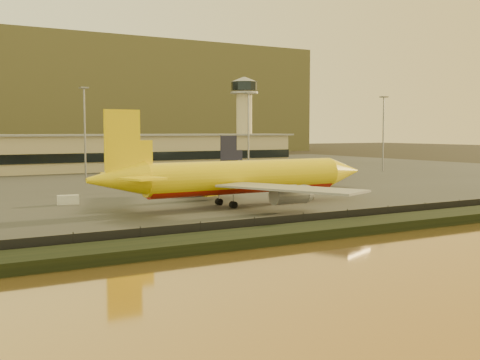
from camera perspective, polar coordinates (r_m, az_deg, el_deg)
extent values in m
plane|color=black|center=(98.58, 4.34, -3.48)|extent=(900.00, 900.00, 0.00)
cube|color=black|center=(85.21, 10.87, -4.36)|extent=(320.00, 7.00, 1.40)
cube|color=#2D2D2D|center=(184.35, -12.70, 0.26)|extent=(320.00, 220.00, 0.20)
cube|color=black|center=(88.13, 9.16, -3.64)|extent=(300.00, 0.05, 2.20)
cube|color=tan|center=(212.76, -15.18, 2.43)|extent=(160.00, 22.00, 12.00)
cube|color=black|center=(202.02, -14.34, 2.06)|extent=(160.00, 0.60, 3.00)
cube|color=gray|center=(212.62, -15.22, 4.13)|extent=(164.00, 24.00, 0.60)
cylinder|color=tan|center=(245.73, 0.40, 4.98)|extent=(6.40, 6.40, 30.00)
cylinder|color=black|center=(246.38, 0.41, 8.88)|extent=(10.40, 10.40, 3.50)
cone|color=gray|center=(246.60, 0.41, 9.51)|extent=(11.20, 11.20, 2.00)
cylinder|color=gray|center=(246.21, 0.40, 8.28)|extent=(11.20, 11.20, 0.80)
cylinder|color=slate|center=(166.58, -14.49, 4.10)|extent=(0.50, 0.50, 25.00)
cube|color=slate|center=(166.97, -14.58, 8.46)|extent=(2.20, 2.20, 0.40)
cylinder|color=slate|center=(184.85, 0.80, 4.29)|extent=(0.50, 0.50, 25.00)
cube|color=slate|center=(185.19, 0.81, 8.23)|extent=(2.20, 2.20, 0.40)
cylinder|color=slate|center=(210.62, 13.43, 4.22)|extent=(0.50, 0.50, 25.00)
cube|color=slate|center=(210.92, 13.49, 7.67)|extent=(2.20, 2.20, 0.40)
cube|color=brown|center=(445.22, -11.30, 7.31)|extent=(220.00, 160.00, 70.00)
cylinder|color=yellow|center=(111.00, 0.50, 0.39)|extent=(39.90, 6.72, 5.74)
cylinder|color=#A81809|center=(111.08, 0.50, -0.13)|extent=(38.77, 5.42, 4.48)
cone|color=yellow|center=(125.26, 9.74, 0.81)|extent=(7.87, 5.93, 5.74)
cone|color=yellow|center=(99.99, -11.64, 0.07)|extent=(10.08, 5.99, 5.74)
cube|color=yellow|center=(100.07, -11.10, 3.70)|extent=(6.09, 0.61, 10.05)
cube|color=yellow|center=(106.09, -11.59, 0.56)|extent=(6.85, 6.81, 0.34)
cube|color=yellow|center=(95.42, -9.21, 0.14)|extent=(7.02, 6.98, 0.34)
cube|color=gray|center=(123.73, -3.71, 0.36)|extent=(15.99, 25.99, 0.34)
cylinder|color=gray|center=(121.95, -1.74, -0.44)|extent=(6.70, 3.32, 3.16)
cube|color=gray|center=(97.87, 4.74, -0.79)|extent=(16.97, 25.89, 0.34)
cylinder|color=gray|center=(102.65, 4.74, -1.43)|extent=(6.70, 3.32, 3.16)
cylinder|color=black|center=(120.21, 6.64, -1.62)|extent=(1.29, 1.04, 1.26)
cylinder|color=slate|center=(120.14, 6.65, -1.31)|extent=(0.22, 0.22, 2.59)
cylinder|color=black|center=(107.13, -0.64, -2.36)|extent=(1.29, 1.04, 1.26)
cylinder|color=slate|center=(107.05, -0.64, -2.01)|extent=(0.22, 0.22, 2.59)
cylinder|color=black|center=(111.55, -2.01, -2.08)|extent=(1.29, 1.04, 1.26)
cylinder|color=slate|center=(111.48, -2.01, -1.74)|extent=(0.22, 0.22, 2.59)
cylinder|color=silver|center=(160.60, 4.46, 1.18)|extent=(30.38, 5.13, 4.20)
cylinder|color=gray|center=(160.64, 4.45, 0.92)|extent=(29.52, 4.18, 3.28)
cone|color=silver|center=(171.96, 9.30, 1.37)|extent=(6.01, 4.38, 4.20)
cone|color=silver|center=(150.10, -1.36, 1.07)|extent=(7.69, 4.44, 4.20)
cube|color=#1C1C33|center=(150.31, -1.09, 2.84)|extent=(4.63, 0.48, 7.36)
cube|color=silver|center=(154.55, -1.62, 1.29)|extent=(5.15, 5.01, 0.25)
cube|color=silver|center=(147.38, 0.04, 1.13)|extent=(5.31, 5.18, 0.25)
cube|color=gray|center=(169.58, 1.90, 1.13)|extent=(12.07, 19.79, 0.25)
cylinder|color=gray|center=(168.51, 3.03, 0.71)|extent=(5.11, 2.47, 2.31)
cube|color=gray|center=(151.01, 6.81, 0.66)|extent=(13.01, 19.69, 0.25)
cylinder|color=gray|center=(154.61, 6.75, 0.33)|extent=(5.11, 2.47, 2.31)
cylinder|color=black|center=(167.97, 7.62, 0.10)|extent=(0.95, 0.76, 0.92)
cylinder|color=slate|center=(167.93, 7.62, 0.27)|extent=(0.22, 0.22, 1.89)
cylinder|color=black|center=(157.47, 3.93, -0.17)|extent=(0.95, 0.76, 0.92)
cylinder|color=slate|center=(157.43, 3.94, 0.00)|extent=(0.22, 0.22, 1.89)
cylinder|color=black|center=(160.54, 3.14, -0.07)|extent=(0.95, 0.76, 0.92)
cylinder|color=slate|center=(160.50, 3.14, 0.10)|extent=(0.22, 0.22, 1.89)
cube|color=yellow|center=(127.73, -2.81, -1.14)|extent=(3.95, 2.76, 1.63)
cube|color=silver|center=(117.08, -15.99, -1.82)|extent=(4.16, 2.42, 1.76)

